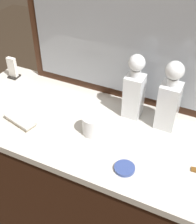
% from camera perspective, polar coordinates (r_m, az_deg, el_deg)
% --- Properties ---
extents(dresser, '(1.30, 0.53, 0.81)m').
position_cam_1_polar(dresser, '(1.51, -0.00, -14.64)').
color(dresser, '#381E11').
rests_on(dresser, ground_plane).
extents(dresser_mirror, '(0.92, 0.03, 0.63)m').
position_cam_1_polar(dresser_mirror, '(1.23, 5.15, 15.16)').
color(dresser_mirror, '#381E11').
rests_on(dresser_mirror, dresser).
extents(crystal_decanter_far_right, '(0.08, 0.08, 0.30)m').
position_cam_1_polar(crystal_decanter_far_right, '(1.17, 13.66, 1.89)').
color(crystal_decanter_far_right, white).
rests_on(crystal_decanter_far_right, dresser).
extents(crystal_decanter_far_left, '(0.07, 0.07, 0.29)m').
position_cam_1_polar(crystal_decanter_far_left, '(1.21, 7.04, 3.83)').
color(crystal_decanter_far_left, white).
rests_on(crystal_decanter_far_left, dresser).
extents(crystal_tumbler_front, '(0.08, 0.08, 0.08)m').
position_cam_1_polar(crystal_tumbler_front, '(1.16, -1.07, -2.68)').
color(crystal_tumbler_front, white).
rests_on(crystal_tumbler_front, dresser).
extents(silver_brush_left, '(0.16, 0.09, 0.02)m').
position_cam_1_polar(silver_brush_left, '(1.26, -14.95, -1.62)').
color(silver_brush_left, '#B7A88C').
rests_on(silver_brush_left, dresser).
extents(porcelain_dish, '(0.07, 0.07, 0.01)m').
position_cam_1_polar(porcelain_dish, '(1.05, 5.20, -10.86)').
color(porcelain_dish, '#33478C').
rests_on(porcelain_dish, dresser).
extents(napkin_holder, '(0.05, 0.05, 0.11)m').
position_cam_1_polar(napkin_holder, '(1.56, -16.29, 8.02)').
color(napkin_holder, black).
rests_on(napkin_holder, dresser).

